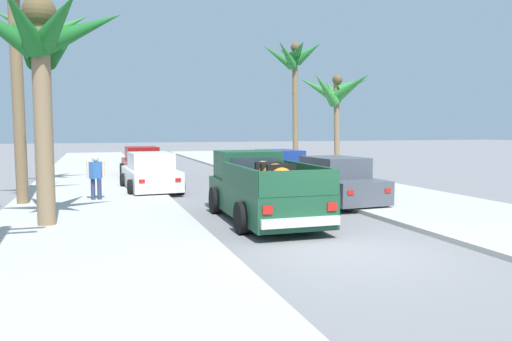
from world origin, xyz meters
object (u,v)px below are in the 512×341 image
object	(u,v)px
car_right_near	(333,182)
palm_tree_left_mid	(294,62)
car_right_mid	(151,174)
car_left_mid	(142,163)
pickup_truck	(262,190)
car_left_near	(280,169)
palm_tree_right_fore	(336,92)
palm_tree_right_mid	(41,37)
palm_tree_left_back	(43,46)
pedestrian	(96,176)

from	to	relation	value
car_right_near	palm_tree_left_mid	bearing A→B (deg)	72.58
car_right_mid	car_left_mid	bearing A→B (deg)	87.91
pickup_truck	car_left_near	bearing A→B (deg)	65.39
pickup_truck	car_left_mid	xyz separation A→B (m)	(-2.00, 13.03, -0.10)
car_left_mid	palm_tree_right_fore	xyz separation A→B (m)	(9.42, -2.91, 3.61)
car_left_near	palm_tree_right_mid	size ratio (longest dim) A/B	0.59
palm_tree_right_mid	palm_tree_left_mid	bearing A→B (deg)	25.35
palm_tree_right_fore	palm_tree_left_back	xyz separation A→B (m)	(-12.79, -9.64, 0.10)
pickup_truck	palm_tree_left_mid	size ratio (longest dim) A/B	0.67
car_left_mid	car_right_mid	distance (m)	6.11
pickup_truck	palm_tree_left_mid	xyz separation A→B (m)	(7.48, 15.76, 5.72)
car_right_near	car_right_mid	distance (m)	7.29
car_left_near	palm_tree_right_mid	distance (m)	11.15
car_right_mid	palm_tree_left_mid	xyz separation A→B (m)	(9.70, 8.83, 5.82)
car_right_near	pedestrian	world-z (taller)	pedestrian
car_left_near	pedestrian	bearing A→B (deg)	-159.62
pickup_truck	car_right_near	size ratio (longest dim) A/B	1.21
car_left_mid	car_right_near	bearing A→B (deg)	-64.90
palm_tree_left_mid	palm_tree_right_mid	size ratio (longest dim) A/B	1.06
pickup_truck	palm_tree_right_fore	xyz separation A→B (m)	(7.42, 10.12, 3.51)
car_left_mid	car_right_mid	bearing A→B (deg)	-92.09
palm_tree_left_mid	pedestrian	world-z (taller)	palm_tree_left_mid
car_left_near	palm_tree_left_mid	world-z (taller)	palm_tree_left_mid
car_right_mid	palm_tree_left_back	bearing A→B (deg)	-116.03
palm_tree_left_back	car_right_mid	bearing A→B (deg)	63.97
car_right_mid	pedestrian	bearing A→B (deg)	-129.83
car_right_near	palm_tree_right_fore	xyz separation A→B (m)	(4.26, 8.11, 3.61)
car_left_near	car_left_mid	size ratio (longest dim) A/B	1.00
pedestrian	car_right_near	bearing A→B (deg)	-18.55
car_right_near	palm_tree_right_mid	distance (m)	13.03
car_left_mid	palm_tree_right_mid	bearing A→B (deg)	-138.18
palm_tree_left_mid	palm_tree_left_back	distance (m)	20.07
car_left_near	palm_tree_right_fore	world-z (taller)	palm_tree_right_fore
palm_tree_right_fore	palm_tree_left_back	bearing A→B (deg)	-143.00
palm_tree_right_fore	palm_tree_left_mid	size ratio (longest dim) A/B	0.68
car_left_mid	palm_tree_left_back	size ratio (longest dim) A/B	0.77
car_right_near	car_right_mid	world-z (taller)	same
palm_tree_right_mid	palm_tree_left_back	bearing A→B (deg)	-84.70
car_right_mid	palm_tree_right_fore	size ratio (longest dim) A/B	0.82
car_right_mid	palm_tree_right_fore	bearing A→B (deg)	18.33
car_left_near	palm_tree_left_mid	bearing A→B (deg)	63.93
car_left_near	palm_tree_right_mid	world-z (taller)	palm_tree_right_mid
pedestrian	palm_tree_left_mid	bearing A→B (deg)	43.84
car_right_mid	palm_tree_right_mid	bearing A→B (deg)	149.26
car_right_near	palm_tree_left_back	world-z (taller)	palm_tree_left_back
car_right_mid	palm_tree_left_back	xyz separation A→B (m)	(-3.15, -6.44, 3.71)
pickup_truck	car_left_mid	distance (m)	13.18
palm_tree_left_mid	palm_tree_left_back	size ratio (longest dim) A/B	1.39
palm_tree_right_fore	pedestrian	bearing A→B (deg)	-154.26
car_left_mid	pedestrian	bearing A→B (deg)	-104.77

